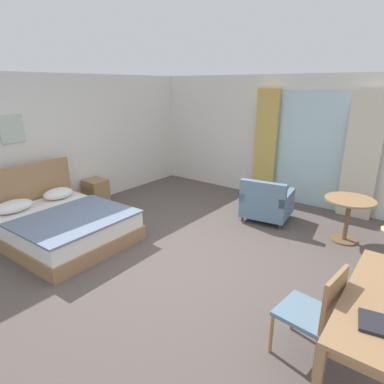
{
  "coord_description": "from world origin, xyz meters",
  "views": [
    {
      "loc": [
        2.72,
        -3.16,
        2.36
      ],
      "look_at": [
        0.15,
        0.16,
        0.97
      ],
      "focal_mm": 30.39,
      "sensor_mm": 36.0,
      "label": 1
    }
  ],
  "objects_px": {
    "closed_book": "(376,323)",
    "round_cafe_table": "(349,210)",
    "desk_chair": "(317,310)",
    "nightstand": "(96,192)",
    "framed_picture": "(12,129)",
    "bed": "(61,224)",
    "writing_desk": "(383,308)",
    "armchair_by_window": "(266,203)"
  },
  "relations": [
    {
      "from": "nightstand",
      "to": "armchair_by_window",
      "type": "relative_size",
      "value": 0.58
    },
    {
      "from": "nightstand",
      "to": "bed",
      "type": "bearing_deg",
      "value": -56.22
    },
    {
      "from": "bed",
      "to": "closed_book",
      "type": "relative_size",
      "value": 8.42
    },
    {
      "from": "nightstand",
      "to": "round_cafe_table",
      "type": "distance_m",
      "value": 4.68
    },
    {
      "from": "closed_book",
      "to": "nightstand",
      "type": "bearing_deg",
      "value": 152.1
    },
    {
      "from": "desk_chair",
      "to": "closed_book",
      "type": "height_order",
      "value": "desk_chair"
    },
    {
      "from": "nightstand",
      "to": "writing_desk",
      "type": "xyz_separation_m",
      "value": [
        5.29,
        -1.15,
        0.41
      ]
    },
    {
      "from": "closed_book",
      "to": "framed_picture",
      "type": "height_order",
      "value": "framed_picture"
    },
    {
      "from": "framed_picture",
      "to": "round_cafe_table",
      "type": "bearing_deg",
      "value": 29.95
    },
    {
      "from": "round_cafe_table",
      "to": "closed_book",
      "type": "bearing_deg",
      "value": -74.33
    },
    {
      "from": "desk_chair",
      "to": "closed_book",
      "type": "relative_size",
      "value": 3.77
    },
    {
      "from": "bed",
      "to": "framed_picture",
      "type": "relative_size",
      "value": 4.53
    },
    {
      "from": "armchair_by_window",
      "to": "closed_book",
      "type": "bearing_deg",
      "value": -53.26
    },
    {
      "from": "bed",
      "to": "framed_picture",
      "type": "bearing_deg",
      "value": 179.82
    },
    {
      "from": "closed_book",
      "to": "round_cafe_table",
      "type": "bearing_deg",
      "value": 93.91
    },
    {
      "from": "closed_book",
      "to": "round_cafe_table",
      "type": "height_order",
      "value": "closed_book"
    },
    {
      "from": "closed_book",
      "to": "desk_chair",
      "type": "bearing_deg",
      "value": 139.42
    },
    {
      "from": "desk_chair",
      "to": "writing_desk",
      "type": "bearing_deg",
      "value": 15.48
    },
    {
      "from": "bed",
      "to": "round_cafe_table",
      "type": "bearing_deg",
      "value": 37.25
    },
    {
      "from": "desk_chair",
      "to": "armchair_by_window",
      "type": "height_order",
      "value": "desk_chair"
    },
    {
      "from": "nightstand",
      "to": "desk_chair",
      "type": "xyz_separation_m",
      "value": [
        4.83,
        -1.28,
        0.24
      ]
    },
    {
      "from": "bed",
      "to": "framed_picture",
      "type": "distance_m",
      "value": 1.8
    },
    {
      "from": "round_cafe_table",
      "to": "framed_picture",
      "type": "bearing_deg",
      "value": -150.05
    },
    {
      "from": "desk_chair",
      "to": "round_cafe_table",
      "type": "xyz_separation_m",
      "value": [
        -0.36,
        2.66,
        0.02
      ]
    },
    {
      "from": "desk_chair",
      "to": "closed_book",
      "type": "bearing_deg",
      "value": -28.82
    },
    {
      "from": "writing_desk",
      "to": "framed_picture",
      "type": "distance_m",
      "value": 5.62
    },
    {
      "from": "framed_picture",
      "to": "bed",
      "type": "bearing_deg",
      "value": -0.18
    },
    {
      "from": "closed_book",
      "to": "round_cafe_table",
      "type": "relative_size",
      "value": 0.33
    },
    {
      "from": "armchair_by_window",
      "to": "writing_desk",
      "type": "bearing_deg",
      "value": -49.35
    },
    {
      "from": "round_cafe_table",
      "to": "framed_picture",
      "type": "distance_m",
      "value": 5.56
    },
    {
      "from": "writing_desk",
      "to": "framed_picture",
      "type": "xyz_separation_m",
      "value": [
        -5.53,
        -0.18,
        0.99
      ]
    },
    {
      "from": "armchair_by_window",
      "to": "framed_picture",
      "type": "xyz_separation_m",
      "value": [
        -3.36,
        -2.71,
        1.34
      ]
    },
    {
      "from": "bed",
      "to": "armchair_by_window",
      "type": "xyz_separation_m",
      "value": [
        2.22,
        2.71,
        0.05
      ]
    },
    {
      "from": "desk_chair",
      "to": "round_cafe_table",
      "type": "height_order",
      "value": "desk_chair"
    },
    {
      "from": "closed_book",
      "to": "armchair_by_window",
      "type": "xyz_separation_m",
      "value": [
        -2.17,
        2.91,
        -0.45
      ]
    },
    {
      "from": "framed_picture",
      "to": "nightstand",
      "type": "bearing_deg",
      "value": 79.65
    },
    {
      "from": "armchair_by_window",
      "to": "round_cafe_table",
      "type": "bearing_deg",
      "value": 0.15
    },
    {
      "from": "nightstand",
      "to": "armchair_by_window",
      "type": "bearing_deg",
      "value": 23.89
    },
    {
      "from": "armchair_by_window",
      "to": "framed_picture",
      "type": "height_order",
      "value": "framed_picture"
    },
    {
      "from": "nightstand",
      "to": "round_cafe_table",
      "type": "bearing_deg",
      "value": 17.2
    },
    {
      "from": "armchair_by_window",
      "to": "round_cafe_table",
      "type": "xyz_separation_m",
      "value": [
        1.35,
        0.0,
        0.2
      ]
    },
    {
      "from": "bed",
      "to": "nightstand",
      "type": "height_order",
      "value": "bed"
    }
  ]
}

